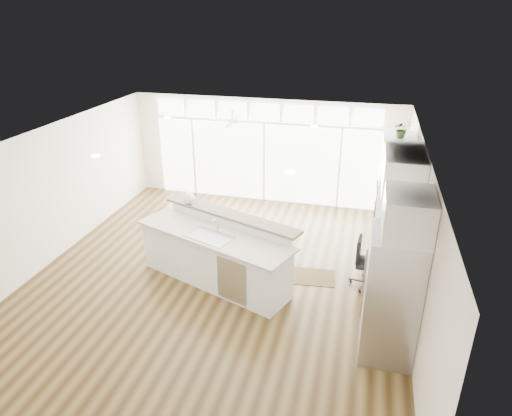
# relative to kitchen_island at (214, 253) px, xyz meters

# --- Properties ---
(floor) EXTENTS (7.00, 8.00, 0.02)m
(floor) POSITION_rel_kitchen_island_xyz_m (-0.00, 0.16, -0.63)
(floor) COLOR #3C2A12
(floor) RESTS_ON ground
(ceiling) EXTENTS (7.00, 8.00, 0.02)m
(ceiling) POSITION_rel_kitchen_island_xyz_m (-0.00, 0.16, 2.08)
(ceiling) COLOR white
(ceiling) RESTS_ON wall_back
(wall_back) EXTENTS (7.00, 0.04, 2.70)m
(wall_back) POSITION_rel_kitchen_island_xyz_m (-0.00, 4.16, 0.73)
(wall_back) COLOR white
(wall_back) RESTS_ON floor
(wall_front) EXTENTS (7.00, 0.04, 2.70)m
(wall_front) POSITION_rel_kitchen_island_xyz_m (-0.00, -3.84, 0.73)
(wall_front) COLOR white
(wall_front) RESTS_ON floor
(wall_left) EXTENTS (0.04, 8.00, 2.70)m
(wall_left) POSITION_rel_kitchen_island_xyz_m (-3.50, 0.16, 0.73)
(wall_left) COLOR white
(wall_left) RESTS_ON floor
(wall_right) EXTENTS (0.04, 8.00, 2.70)m
(wall_right) POSITION_rel_kitchen_island_xyz_m (3.50, 0.16, 0.73)
(wall_right) COLOR white
(wall_right) RESTS_ON floor
(glass_wall) EXTENTS (5.80, 0.06, 2.08)m
(glass_wall) POSITION_rel_kitchen_island_xyz_m (-0.00, 4.10, 0.43)
(glass_wall) COLOR white
(glass_wall) RESTS_ON wall_back
(transom_row) EXTENTS (5.90, 0.06, 0.40)m
(transom_row) POSITION_rel_kitchen_island_xyz_m (-0.00, 4.10, 1.76)
(transom_row) COLOR white
(transom_row) RESTS_ON wall_back
(desk_window) EXTENTS (0.04, 0.85, 0.85)m
(desk_window) POSITION_rel_kitchen_island_xyz_m (3.46, 0.46, 0.93)
(desk_window) COLOR white
(desk_window) RESTS_ON wall_right
(ceiling_fan) EXTENTS (1.16, 1.16, 0.32)m
(ceiling_fan) POSITION_rel_kitchen_island_xyz_m (-0.50, 2.96, 1.86)
(ceiling_fan) COLOR white
(ceiling_fan) RESTS_ON ceiling
(recessed_lights) EXTENTS (3.40, 3.00, 0.02)m
(recessed_lights) POSITION_rel_kitchen_island_xyz_m (-0.00, 0.36, 2.06)
(recessed_lights) COLOR #F0E1CC
(recessed_lights) RESTS_ON ceiling
(oven_cabinet) EXTENTS (0.64, 1.20, 2.50)m
(oven_cabinet) POSITION_rel_kitchen_island_xyz_m (3.17, 1.96, 0.63)
(oven_cabinet) COLOR white
(oven_cabinet) RESTS_ON floor
(desk_nook) EXTENTS (0.72, 1.30, 0.76)m
(desk_nook) POSITION_rel_kitchen_island_xyz_m (3.13, 0.46, -0.24)
(desk_nook) COLOR white
(desk_nook) RESTS_ON floor
(upper_cabinets) EXTENTS (0.64, 1.30, 0.64)m
(upper_cabinets) POSITION_rel_kitchen_island_xyz_m (3.17, 0.46, 1.73)
(upper_cabinets) COLOR white
(upper_cabinets) RESTS_ON wall_right
(refrigerator) EXTENTS (0.76, 0.90, 2.00)m
(refrigerator) POSITION_rel_kitchen_island_xyz_m (3.11, -1.19, 0.38)
(refrigerator) COLOR #B3B3B8
(refrigerator) RESTS_ON floor
(fridge_cabinet) EXTENTS (0.64, 0.90, 0.60)m
(fridge_cabinet) POSITION_rel_kitchen_island_xyz_m (3.17, -1.19, 1.68)
(fridge_cabinet) COLOR white
(fridge_cabinet) RESTS_ON wall_right
(framed_photos) EXTENTS (0.06, 0.22, 0.80)m
(framed_photos) POSITION_rel_kitchen_island_xyz_m (3.46, 1.08, 0.78)
(framed_photos) COLOR black
(framed_photos) RESTS_ON wall_right
(kitchen_island) EXTENTS (3.32, 2.21, 1.24)m
(kitchen_island) POSITION_rel_kitchen_island_xyz_m (0.00, 0.00, 0.00)
(kitchen_island) COLOR white
(kitchen_island) RESTS_ON floor
(rug) EXTENTS (0.91, 0.69, 0.01)m
(rug) POSITION_rel_kitchen_island_xyz_m (1.78, 0.59, -0.61)
(rug) COLOR #332210
(rug) RESTS_ON floor
(office_chair) EXTENTS (0.53, 0.50, 0.95)m
(office_chair) POSITION_rel_kitchen_island_xyz_m (2.81, 0.56, -0.14)
(office_chair) COLOR black
(office_chair) RESTS_ON floor
(fishbowl) EXTENTS (0.30, 0.30, 0.23)m
(fishbowl) POSITION_rel_kitchen_island_xyz_m (-0.74, 0.71, 0.73)
(fishbowl) COLOR silver
(fishbowl) RESTS_ON kitchen_island
(monitor) EXTENTS (0.14, 0.48, 0.40)m
(monitor) POSITION_rel_kitchen_island_xyz_m (3.05, 0.46, 0.34)
(monitor) COLOR black
(monitor) RESTS_ON desk_nook
(keyboard) EXTENTS (0.15, 0.34, 0.02)m
(keyboard) POSITION_rel_kitchen_island_xyz_m (2.88, 0.46, 0.15)
(keyboard) COLOR silver
(keyboard) RESTS_ON desk_nook
(potted_plant) EXTENTS (0.34, 0.37, 0.26)m
(potted_plant) POSITION_rel_kitchen_island_xyz_m (3.17, 1.96, 2.01)
(potted_plant) COLOR #355A26
(potted_plant) RESTS_ON oven_cabinet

